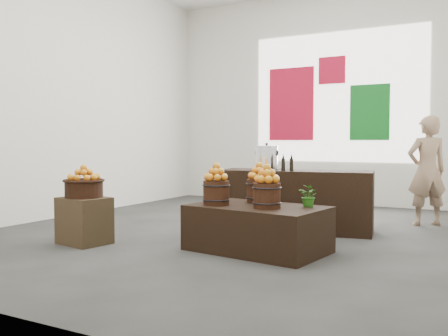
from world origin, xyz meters
The scene contains 22 objects.
ground centered at (0.00, 0.00, 0.00)m, with size 7.00×7.00×0.00m, color #3C3D3A.
back_wall centered at (0.00, 3.50, 2.00)m, with size 6.00×0.04×4.00m, color silver.
back_opening centered at (0.30, 3.48, 2.00)m, with size 3.20×0.02×2.40m, color white.
deco_red_left centered at (-0.60, 3.47, 1.90)m, with size 0.90×0.04×1.40m, color #B40D2A.
deco_green_right centered at (0.90, 3.47, 1.70)m, with size 0.70×0.04×1.00m, color #0F651C.
deco_red_upper centered at (0.20, 3.47, 2.50)m, with size 0.50×0.04×0.50m, color #B40D2A.
crate centered at (-1.21, -1.49, 0.27)m, with size 0.53×0.44×0.53m, color #4C3723.
wicker_basket centered at (-1.21, -1.49, 0.63)m, with size 0.43×0.43×0.19m, color black.
apples_in_basket centered at (-1.21, -1.49, 0.82)m, with size 0.33×0.33×0.18m, color #B00E05, non-canonical shape.
display_table centered at (0.69, -0.90, 0.24)m, with size 1.41×0.87×0.49m, color black.
apple_bucket_front_left centered at (0.27, -1.04, 0.62)m, with size 0.28×0.28×0.26m, color #361A0E.
apples_in_bucket_front_left centered at (0.27, -1.04, 0.84)m, with size 0.21×0.21×0.19m, color #B00E05, non-canonical shape.
apple_bucket_front_right centered at (0.86, -1.03, 0.62)m, with size 0.28×0.28×0.26m, color #361A0E.
apples_in_bucket_front_right centered at (0.86, -1.03, 0.84)m, with size 0.21×0.21×0.19m, color #B00E05, non-canonical shape.
apple_bucket_rear centered at (0.59, -0.62, 0.62)m, with size 0.28×0.28×0.26m, color #361A0E.
apples_in_bucket_rear centered at (0.59, -0.62, 0.84)m, with size 0.21×0.21×0.19m, color #B00E05, non-canonical shape.
herb_garnish_right centered at (1.21, -0.72, 0.61)m, with size 0.21×0.18×0.24m, color #1F5712.
herb_garnish_left centered at (0.10, -0.64, 0.63)m, with size 0.15×0.12×0.28m, color #1F5712.
counter centered at (0.63, 0.46, 0.40)m, with size 1.95×0.62×0.80m, color black.
stock_pot_left centered at (0.23, 0.39, 0.95)m, with size 0.30×0.30×0.30m, color silver.
oil_cruets centered at (0.66, 0.27, 0.91)m, with size 0.14×0.05×0.22m, color black, non-canonical shape.
shopper centered at (2.08, 1.74, 0.77)m, with size 0.56×0.37×1.53m, color #917459.
Camera 1 is at (2.91, -5.70, 1.17)m, focal length 40.00 mm.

